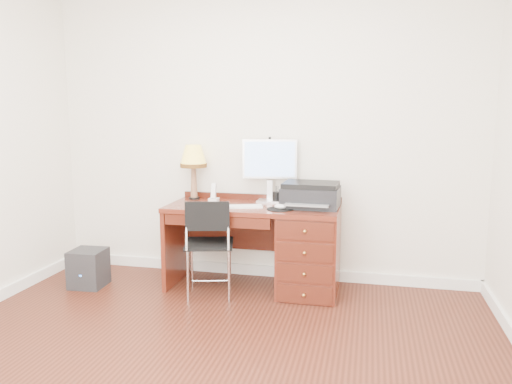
% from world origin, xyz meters
% --- Properties ---
extents(ground, '(4.00, 4.00, 0.00)m').
position_xyz_m(ground, '(0.00, 0.00, 0.00)').
color(ground, '#36140C').
rests_on(ground, ground).
extents(room_shell, '(4.00, 4.00, 4.00)m').
position_xyz_m(room_shell, '(0.00, 0.63, 0.05)').
color(room_shell, silver).
rests_on(room_shell, ground).
extents(desk, '(1.50, 0.67, 0.75)m').
position_xyz_m(desk, '(0.32, 1.40, 0.41)').
color(desk, '#5D2013').
rests_on(desk, ground).
extents(monitor, '(0.49, 0.19, 0.57)m').
position_xyz_m(monitor, '(0.10, 1.64, 1.11)').
color(monitor, silver).
rests_on(monitor, desk).
extents(keyboard, '(0.44, 0.26, 0.02)m').
position_xyz_m(keyboard, '(-0.11, 1.27, 0.76)').
color(keyboard, white).
rests_on(keyboard, desk).
extents(mouse_pad, '(0.23, 0.23, 0.05)m').
position_xyz_m(mouse_pad, '(0.26, 1.27, 0.76)').
color(mouse_pad, black).
rests_on(mouse_pad, desk).
extents(printer, '(0.50, 0.39, 0.21)m').
position_xyz_m(printer, '(0.50, 1.45, 0.86)').
color(printer, black).
rests_on(printer, desk).
extents(leg_lamp, '(0.25, 0.25, 0.51)m').
position_xyz_m(leg_lamp, '(-0.62, 1.59, 1.12)').
color(leg_lamp, black).
rests_on(leg_lamp, desk).
extents(phone, '(0.08, 0.08, 0.17)m').
position_xyz_m(phone, '(-0.39, 1.48, 0.80)').
color(phone, white).
rests_on(phone, desk).
extents(pen_cup, '(0.07, 0.07, 0.09)m').
position_xyz_m(pen_cup, '(0.17, 1.60, 0.80)').
color(pen_cup, black).
rests_on(pen_cup, desk).
extents(chair, '(0.49, 0.49, 0.85)m').
position_xyz_m(chair, '(-0.33, 1.08, 0.51)').
color(chair, black).
rests_on(chair, ground).
extents(equipment_box, '(0.31, 0.31, 0.34)m').
position_xyz_m(equipment_box, '(-1.46, 1.10, 0.17)').
color(equipment_box, black).
rests_on(equipment_box, ground).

